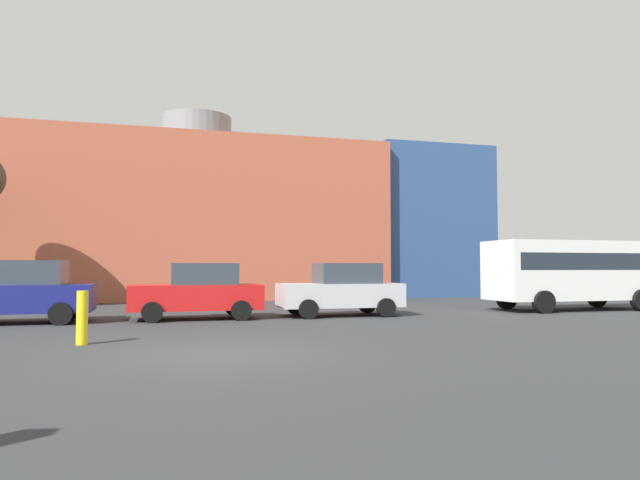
% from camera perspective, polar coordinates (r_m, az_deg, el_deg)
% --- Properties ---
extents(ground_plane, '(200.00, 200.00, 0.00)m').
position_cam_1_polar(ground_plane, '(11.63, -10.11, -11.01)').
color(ground_plane, '#2D3033').
extents(building_backdrop, '(33.89, 10.83, 10.55)m').
position_cam_1_polar(building_backdrop, '(34.20, -12.27, 1.81)').
color(building_backdrop, '#B2563D').
rests_on(building_backdrop, ground_plane).
extents(parked_car_1, '(4.37, 2.14, 1.89)m').
position_cam_1_polar(parked_car_1, '(19.52, -27.89, -4.62)').
color(parked_car_1, navy).
rests_on(parked_car_1, ground_plane).
extents(parked_car_2, '(4.21, 2.06, 1.82)m').
position_cam_1_polar(parked_car_2, '(19.10, -12.07, -5.03)').
color(parked_car_2, red).
rests_on(parked_car_2, ground_plane).
extents(parked_car_3, '(4.23, 2.07, 1.83)m').
position_cam_1_polar(parked_car_3, '(19.99, 2.16, -4.97)').
color(parked_car_3, silver).
rests_on(parked_car_3, ground_plane).
extents(white_bus, '(6.80, 2.62, 2.72)m').
position_cam_1_polar(white_bus, '(24.82, 23.85, -2.68)').
color(white_bus, white).
rests_on(white_bus, ground_plane).
extents(bollard_yellow_0, '(0.24, 0.24, 1.17)m').
position_cam_1_polar(bollard_yellow_0, '(13.56, -22.67, -7.18)').
color(bollard_yellow_0, yellow).
rests_on(bollard_yellow_0, ground_plane).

